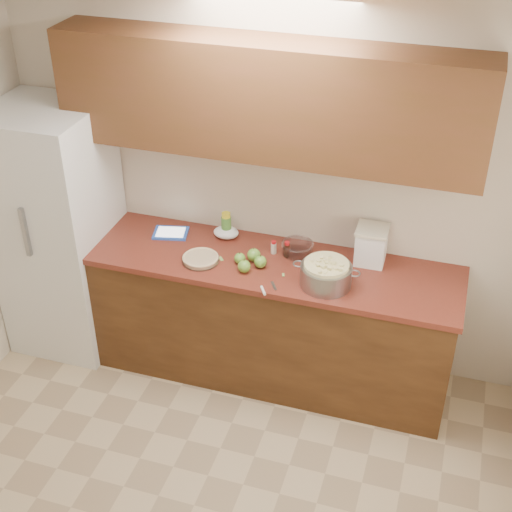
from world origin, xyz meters
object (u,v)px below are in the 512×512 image
(flour_canister, at_px, (371,245))
(tablet, at_px, (171,233))
(colander, at_px, (326,274))
(pie, at_px, (201,259))

(flour_canister, distance_m, tablet, 1.37)
(colander, xyz_separation_m, tablet, (-1.15, 0.27, -0.07))
(colander, bearing_deg, tablet, 166.60)
(colander, xyz_separation_m, flour_canister, (0.22, 0.34, 0.05))
(flour_canister, bearing_deg, pie, -162.62)
(pie, height_order, tablet, pie)
(pie, distance_m, colander, 0.83)
(tablet, bearing_deg, pie, -52.07)
(flour_canister, relative_size, tablet, 0.94)
(colander, height_order, flour_canister, flour_canister)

